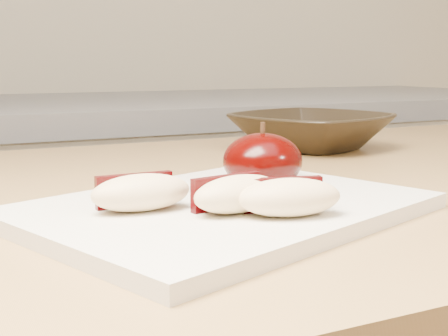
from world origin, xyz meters
name	(u,v)px	position (x,y,z in m)	size (l,w,h in m)	color
cutting_board	(224,209)	(0.04, 0.38, 0.91)	(0.29, 0.21, 0.01)	beige
apple_half	(262,161)	(0.11, 0.44, 0.93)	(0.09, 0.09, 0.06)	black
apple_wedge_a	(140,192)	(-0.02, 0.38, 0.92)	(0.07, 0.04, 0.03)	beige
apple_wedge_b	(237,194)	(0.04, 0.35, 0.92)	(0.08, 0.05, 0.03)	beige
apple_wedge_c	(289,197)	(0.06, 0.32, 0.92)	(0.08, 0.05, 0.03)	beige
bowl	(311,131)	(0.31, 0.66, 0.92)	(0.19, 0.19, 0.05)	black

